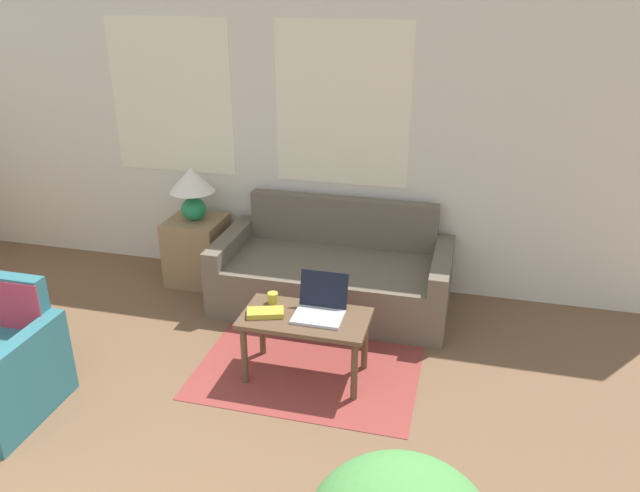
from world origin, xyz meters
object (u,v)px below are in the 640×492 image
(table_lamp, at_px, (192,187))
(cup_navy, at_px, (273,298))
(book_red, at_px, (265,313))
(laptop, at_px, (320,306))
(couch, at_px, (334,275))
(coffee_table, at_px, (305,325))

(table_lamp, height_order, cup_navy, table_lamp)
(table_lamp, bearing_deg, book_red, -48.95)
(cup_navy, bearing_deg, laptop, -11.07)
(table_lamp, relative_size, book_red, 1.73)
(couch, xyz_separation_m, book_red, (-0.21, -1.09, 0.22))
(coffee_table, xyz_separation_m, laptop, (0.09, 0.05, 0.12))
(couch, relative_size, table_lamp, 4.05)
(cup_navy, bearing_deg, couch, 77.06)
(couch, xyz_separation_m, laptop, (0.14, -0.99, 0.26))
(table_lamp, height_order, coffee_table, table_lamp)
(book_red, bearing_deg, table_lamp, 131.05)
(laptop, bearing_deg, table_lamp, 141.66)
(coffee_table, relative_size, cup_navy, 11.25)
(coffee_table, bearing_deg, couch, 92.79)
(couch, bearing_deg, laptop, -81.99)
(cup_navy, bearing_deg, table_lamp, 135.30)
(couch, distance_m, book_red, 1.13)
(cup_navy, xyz_separation_m, book_red, (0.01, -0.17, -0.02))
(coffee_table, distance_m, cup_navy, 0.31)
(couch, relative_size, coffee_table, 2.22)
(couch, distance_m, cup_navy, 0.97)
(table_lamp, relative_size, laptop, 1.43)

